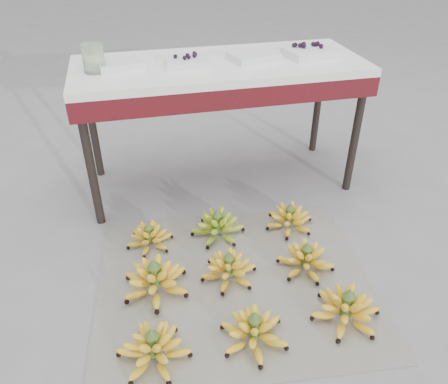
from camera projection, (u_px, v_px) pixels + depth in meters
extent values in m
plane|color=gray|center=(242.00, 291.00, 1.98)|extent=(60.00, 60.00, 0.00)
cube|color=silver|center=(234.00, 283.00, 2.02)|extent=(1.35, 1.17, 0.01)
ellipsoid|color=yellow|center=(154.00, 351.00, 1.66)|extent=(0.37, 0.37, 0.08)
ellipsoid|color=yellow|center=(153.00, 345.00, 1.64)|extent=(0.26, 0.26, 0.06)
ellipsoid|color=yellow|center=(152.00, 339.00, 1.62)|extent=(0.17, 0.17, 0.05)
cylinder|color=#415F24|center=(153.00, 345.00, 1.64)|extent=(0.05, 0.05, 0.11)
cone|color=#415F24|center=(151.00, 332.00, 1.60)|extent=(0.05, 0.05, 0.04)
ellipsoid|color=yellow|center=(254.00, 334.00, 1.73)|extent=(0.29, 0.29, 0.08)
ellipsoid|color=yellow|center=(254.00, 328.00, 1.71)|extent=(0.21, 0.21, 0.06)
ellipsoid|color=yellow|center=(254.00, 322.00, 1.69)|extent=(0.13, 0.13, 0.05)
cylinder|color=#415F24|center=(254.00, 328.00, 1.71)|extent=(0.04, 0.04, 0.11)
cone|color=#415F24|center=(255.00, 316.00, 1.67)|extent=(0.05, 0.05, 0.04)
ellipsoid|color=yellow|center=(345.00, 312.00, 1.82)|extent=(0.37, 0.37, 0.09)
ellipsoid|color=yellow|center=(347.00, 306.00, 1.80)|extent=(0.26, 0.26, 0.06)
ellipsoid|color=yellow|center=(348.00, 300.00, 1.78)|extent=(0.17, 0.17, 0.05)
cylinder|color=#415F24|center=(347.00, 306.00, 1.80)|extent=(0.05, 0.05, 0.12)
cone|color=#415F24|center=(350.00, 293.00, 1.76)|extent=(0.06, 0.06, 0.04)
ellipsoid|color=yellow|center=(156.00, 283.00, 1.96)|extent=(0.32, 0.32, 0.09)
ellipsoid|color=yellow|center=(155.00, 276.00, 1.94)|extent=(0.23, 0.23, 0.07)
ellipsoid|color=yellow|center=(154.00, 270.00, 1.92)|extent=(0.15, 0.15, 0.06)
cylinder|color=#415F24|center=(155.00, 276.00, 1.94)|extent=(0.05, 0.05, 0.12)
cone|color=#415F24|center=(154.00, 263.00, 1.89)|extent=(0.06, 0.06, 0.04)
ellipsoid|color=yellow|center=(229.00, 271.00, 2.03)|extent=(0.27, 0.27, 0.08)
ellipsoid|color=yellow|center=(229.00, 266.00, 2.01)|extent=(0.19, 0.19, 0.06)
ellipsoid|color=yellow|center=(229.00, 261.00, 1.99)|extent=(0.12, 0.12, 0.05)
cylinder|color=#415F24|center=(229.00, 266.00, 2.01)|extent=(0.04, 0.04, 0.11)
cone|color=#415F24|center=(229.00, 255.00, 1.97)|extent=(0.05, 0.05, 0.04)
ellipsoid|color=yellow|center=(305.00, 262.00, 2.08)|extent=(0.30, 0.30, 0.08)
ellipsoid|color=yellow|center=(306.00, 256.00, 2.06)|extent=(0.21, 0.21, 0.06)
ellipsoid|color=yellow|center=(307.00, 251.00, 2.04)|extent=(0.14, 0.14, 0.05)
cylinder|color=#415F24|center=(306.00, 256.00, 2.06)|extent=(0.04, 0.04, 0.11)
cone|color=#415F24|center=(308.00, 245.00, 2.02)|extent=(0.05, 0.05, 0.04)
ellipsoid|color=yellow|center=(150.00, 239.00, 2.23)|extent=(0.30, 0.30, 0.07)
ellipsoid|color=yellow|center=(149.00, 235.00, 2.21)|extent=(0.21, 0.21, 0.05)
ellipsoid|color=yellow|center=(149.00, 230.00, 2.20)|extent=(0.14, 0.14, 0.04)
cylinder|color=#415F24|center=(149.00, 235.00, 2.21)|extent=(0.04, 0.04, 0.10)
cone|color=#415F24|center=(148.00, 225.00, 2.18)|extent=(0.05, 0.05, 0.03)
ellipsoid|color=olive|center=(218.00, 229.00, 2.29)|extent=(0.35, 0.35, 0.08)
ellipsoid|color=olive|center=(218.00, 223.00, 2.27)|extent=(0.25, 0.25, 0.06)
ellipsoid|color=olive|center=(218.00, 218.00, 2.25)|extent=(0.16, 0.16, 0.05)
cylinder|color=#415F24|center=(218.00, 223.00, 2.27)|extent=(0.04, 0.04, 0.11)
cone|color=#415F24|center=(218.00, 212.00, 2.23)|extent=(0.05, 0.05, 0.04)
ellipsoid|color=yellow|center=(289.00, 221.00, 2.35)|extent=(0.31, 0.31, 0.08)
ellipsoid|color=yellow|center=(290.00, 216.00, 2.33)|extent=(0.22, 0.22, 0.06)
ellipsoid|color=yellow|center=(290.00, 211.00, 2.31)|extent=(0.14, 0.14, 0.05)
cylinder|color=#415F24|center=(290.00, 216.00, 2.33)|extent=(0.04, 0.04, 0.10)
cone|color=#415F24|center=(291.00, 206.00, 2.30)|extent=(0.05, 0.05, 0.04)
cylinder|color=black|center=(90.00, 165.00, 2.22)|extent=(0.05, 0.05, 0.72)
cylinder|color=black|center=(355.00, 136.00, 2.51)|extent=(0.05, 0.05, 0.72)
cylinder|color=black|center=(92.00, 123.00, 2.65)|extent=(0.05, 0.05, 0.72)
cylinder|color=black|center=(318.00, 102.00, 2.94)|extent=(0.05, 0.05, 0.72)
cube|color=#57101A|center=(220.00, 79.00, 2.41)|extent=(1.58, 0.63, 0.11)
cube|color=white|center=(220.00, 66.00, 2.37)|extent=(1.58, 0.63, 0.04)
cube|color=silver|center=(119.00, 64.00, 2.26)|extent=(0.27, 0.22, 0.04)
cube|color=silver|center=(188.00, 62.00, 2.29)|extent=(0.24, 0.18, 0.04)
sphere|color=black|center=(187.00, 55.00, 2.30)|extent=(0.02, 0.02, 0.02)
sphere|color=black|center=(175.00, 56.00, 2.28)|extent=(0.02, 0.02, 0.02)
sphere|color=black|center=(194.00, 53.00, 2.33)|extent=(0.02, 0.02, 0.02)
sphere|color=black|center=(195.00, 54.00, 2.31)|extent=(0.02, 0.02, 0.02)
sphere|color=black|center=(185.00, 58.00, 2.26)|extent=(0.02, 0.02, 0.02)
sphere|color=black|center=(189.00, 57.00, 2.27)|extent=(0.02, 0.02, 0.02)
sphere|color=black|center=(194.00, 56.00, 2.29)|extent=(0.02, 0.02, 0.02)
cube|color=silver|center=(253.00, 56.00, 2.38)|extent=(0.29, 0.24, 0.04)
cube|color=silver|center=(310.00, 52.00, 2.43)|extent=(0.30, 0.24, 0.04)
sphere|color=black|center=(294.00, 45.00, 2.43)|extent=(0.03, 0.03, 0.03)
sphere|color=black|center=(304.00, 44.00, 2.45)|extent=(0.03, 0.03, 0.03)
sphere|color=black|center=(318.00, 44.00, 2.46)|extent=(0.03, 0.03, 0.03)
sphere|color=black|center=(295.00, 45.00, 2.44)|extent=(0.03, 0.03, 0.03)
sphere|color=black|center=(300.00, 45.00, 2.43)|extent=(0.03, 0.03, 0.03)
sphere|color=black|center=(313.00, 44.00, 2.45)|extent=(0.03, 0.03, 0.03)
sphere|color=black|center=(321.00, 46.00, 2.41)|extent=(0.03, 0.03, 0.03)
sphere|color=black|center=(315.00, 44.00, 2.45)|extent=(0.03, 0.03, 0.03)
sphere|color=black|center=(304.00, 46.00, 2.41)|extent=(0.03, 0.03, 0.03)
cylinder|color=beige|center=(93.00, 58.00, 2.18)|extent=(0.11, 0.11, 0.14)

